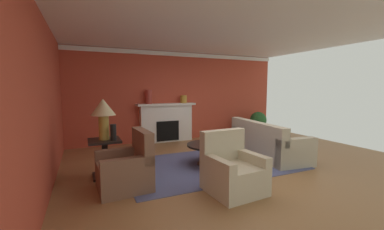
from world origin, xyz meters
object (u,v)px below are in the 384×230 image
side_table (105,155)px  vase_tall_corner (242,128)px  armchair_facing_fireplace (233,172)px  table_lamp (103,111)px  sofa (267,144)px  coffee_table (210,149)px  armchair_near_window (126,170)px  vase_on_side_table (113,132)px  potted_plant (258,122)px  vase_mantel_right (184,99)px  vase_mantel_left (149,97)px  fireplace (166,124)px

side_table → vase_tall_corner: size_ratio=1.22×
armchair_facing_fireplace → side_table: size_ratio=1.36×
table_lamp → sofa: bearing=-2.2°
coffee_table → armchair_near_window: bearing=-163.4°
vase_on_side_table → potted_plant: 5.44m
table_lamp → potted_plant: 5.58m
side_table → vase_mantel_right: size_ratio=2.95×
armchair_near_window → vase_on_side_table: size_ratio=3.26×
armchair_facing_fireplace → vase_mantel_right: (0.74, 3.88, 0.99)m
potted_plant → sofa: bearing=-124.8°
vase_mantel_left → armchair_near_window: bearing=-110.7°
armchair_near_window → side_table: size_ratio=1.36×
coffee_table → potted_plant: bearing=35.4°
vase_tall_corner → potted_plant: potted_plant is taller
armchair_facing_fireplace → vase_on_side_table: vase_on_side_table is taller
fireplace → armchair_facing_fireplace: size_ratio=1.89×
vase_on_side_table → side_table: bearing=141.3°
sofa → armchair_near_window: bearing=-170.4°
vase_mantel_right → vase_on_side_table: bearing=-133.9°
sofa → vase_mantel_right: size_ratio=9.19×
potted_plant → coffee_table: bearing=-144.6°
side_table → vase_on_side_table: 0.49m
armchair_near_window → coffee_table: armchair_near_window is taller
sofa → table_lamp: bearing=177.8°
side_table → vase_tall_corner: bearing=24.9°
sofa → coffee_table: size_ratio=2.18×
vase_mantel_left → potted_plant: (3.72, -0.37, -0.89)m
fireplace → vase_on_side_table: (-1.83, -2.53, 0.29)m
side_table → vase_mantel_left: 2.93m
fireplace → coffee_table: (0.14, -2.57, -0.22)m
side_table → fireplace: bearing=50.5°
potted_plant → armchair_facing_fireplace: bearing=-133.8°
table_lamp → vase_mantel_right: 3.46m
sofa → vase_mantel_left: size_ratio=5.34×
sofa → armchair_facing_fireplace: armchair_facing_fireplace is taller
side_table → potted_plant: potted_plant is taller
armchair_facing_fireplace → vase_mantel_right: 4.07m
fireplace → potted_plant: (3.17, -0.42, -0.07)m
table_lamp → potted_plant: table_lamp is taller
armchair_near_window → coffee_table: size_ratio=0.95×
armchair_near_window → vase_on_side_table: bearing=101.5°
vase_on_side_table → vase_mantel_left: vase_mantel_left is taller
armchair_facing_fireplace → vase_tall_corner: bearing=52.6°
armchair_facing_fireplace → fireplace: bearing=87.2°
coffee_table → side_table: 2.13m
coffee_table → table_lamp: (-2.12, 0.16, 0.89)m
side_table → vase_tall_corner: 5.02m
table_lamp → potted_plant: bearing=21.1°
side_table → vase_mantel_right: 3.58m
sofa → side_table: size_ratio=3.12×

